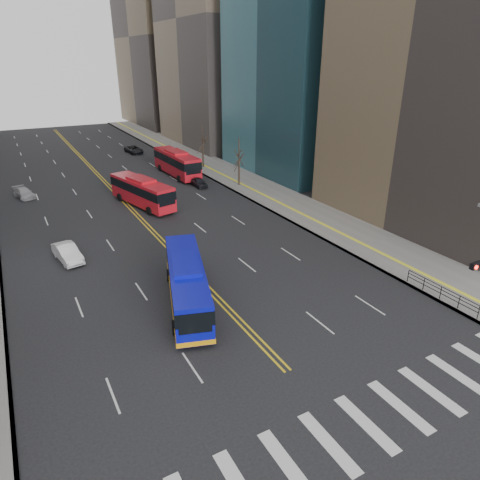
% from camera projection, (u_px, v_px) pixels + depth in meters
% --- Properties ---
extents(ground, '(220.00, 220.00, 0.00)m').
position_uv_depth(ground, '(348.00, 433.00, 20.57)').
color(ground, black).
extents(sidewalk_right, '(7.00, 130.00, 0.15)m').
position_uv_depth(sidewalk_right, '(232.00, 176.00, 64.47)').
color(sidewalk_right, gray).
rests_on(sidewalk_right, ground).
extents(crosswalk, '(26.70, 4.00, 0.01)m').
position_uv_depth(crosswalk, '(348.00, 433.00, 20.57)').
color(crosswalk, silver).
rests_on(crosswalk, ground).
extents(centerline, '(0.55, 100.00, 0.01)m').
position_uv_depth(centerline, '(99.00, 176.00, 64.77)').
color(centerline, gold).
rests_on(centerline, ground).
extents(office_towers, '(83.00, 134.00, 58.00)m').
position_uv_depth(office_towers, '(61.00, 5.00, 66.20)').
color(office_towers, gray).
rests_on(office_towers, ground).
extents(pedestrian_railing, '(0.06, 6.06, 1.02)m').
position_uv_depth(pedestrian_railing, '(441.00, 291.00, 31.41)').
color(pedestrian_railing, black).
rests_on(pedestrian_railing, sidewalk_right).
extents(street_trees, '(35.20, 47.20, 7.60)m').
position_uv_depth(street_trees, '(64.00, 183.00, 43.22)').
color(street_trees, black).
rests_on(street_trees, ground).
extents(blue_bus, '(5.75, 11.68, 3.35)m').
position_uv_depth(blue_bus, '(187.00, 282.00, 30.72)').
color(blue_bus, '#0B0EA8').
rests_on(blue_bus, ground).
extents(red_bus_near, '(4.97, 11.11, 3.44)m').
position_uv_depth(red_bus_near, '(142.00, 190.00, 51.05)').
color(red_bus_near, red).
rests_on(red_bus_near, ground).
extents(red_bus_far, '(3.25, 11.85, 3.72)m').
position_uv_depth(red_bus_far, '(177.00, 162.00, 64.20)').
color(red_bus_far, red).
rests_on(red_bus_far, ground).
extents(car_white, '(2.27, 4.63, 1.46)m').
position_uv_depth(car_white, '(67.00, 253.00, 37.65)').
color(car_white, silver).
rests_on(car_white, ground).
extents(car_dark_mid, '(1.54, 3.64, 1.23)m').
position_uv_depth(car_dark_mid, '(199.00, 182.00, 59.12)').
color(car_dark_mid, black).
rests_on(car_dark_mid, ground).
extents(car_silver, '(2.73, 4.49, 1.22)m').
position_uv_depth(car_silver, '(24.00, 193.00, 54.53)').
color(car_silver, '#9E9EA3').
rests_on(car_silver, ground).
extents(car_dark_far, '(2.71, 5.07, 1.35)m').
position_uv_depth(car_dark_far, '(134.00, 149.00, 79.52)').
color(car_dark_far, black).
rests_on(car_dark_far, ground).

